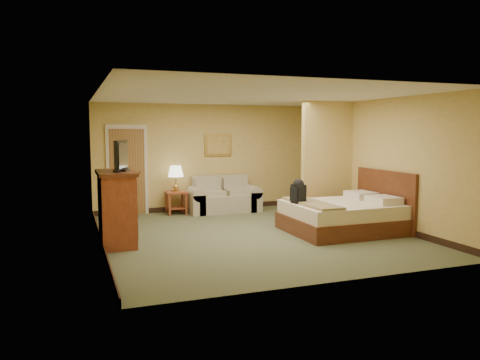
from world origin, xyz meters
name	(u,v)px	position (x,y,z in m)	size (l,w,h in m)	color
floor	(252,234)	(0.00, 0.00, 0.00)	(6.00, 6.00, 0.00)	#505738
ceiling	(252,96)	(0.00, 0.00, 2.60)	(6.00, 6.00, 0.00)	white
back_wall	(207,157)	(0.00, 3.00, 1.30)	(5.50, 0.02, 2.60)	tan
left_wall	(99,170)	(-2.75, 0.00, 1.30)	(0.02, 6.00, 2.60)	tan
right_wall	(375,163)	(2.75, 0.00, 1.30)	(0.02, 6.00, 2.60)	tan
partition	(327,161)	(2.15, 0.93, 1.30)	(1.20, 0.15, 2.60)	tan
door	(127,171)	(-1.95, 2.96, 1.03)	(0.94, 0.16, 2.10)	beige
baseboard	(208,207)	(0.00, 2.99, 0.06)	(5.50, 0.02, 0.12)	black
loveseat	(223,200)	(0.27, 2.57, 0.28)	(1.72, 0.80, 0.87)	tan
side_table	(176,199)	(-0.88, 2.65, 0.35)	(0.49, 0.49, 0.54)	maroon
table_lamp	(176,172)	(-0.88, 2.65, 1.00)	(0.37, 0.37, 0.61)	#B68943
coffee_table	(299,205)	(1.52, 1.00, 0.32)	(0.70, 0.70, 0.45)	maroon
wall_picture	(218,145)	(0.27, 2.97, 1.60)	(0.70, 0.04, 0.55)	#B78E3F
dresser	(117,208)	(-2.47, 0.07, 0.64)	(0.63, 1.19, 1.27)	maroon
tv	(121,156)	(-2.38, 0.07, 1.52)	(0.31, 0.84, 0.52)	black
bed	(346,215)	(1.82, -0.40, 0.32)	(2.13, 1.81, 1.17)	#4E2212
backpack	(298,190)	(0.89, -0.17, 0.82)	(0.22, 0.30, 0.47)	black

